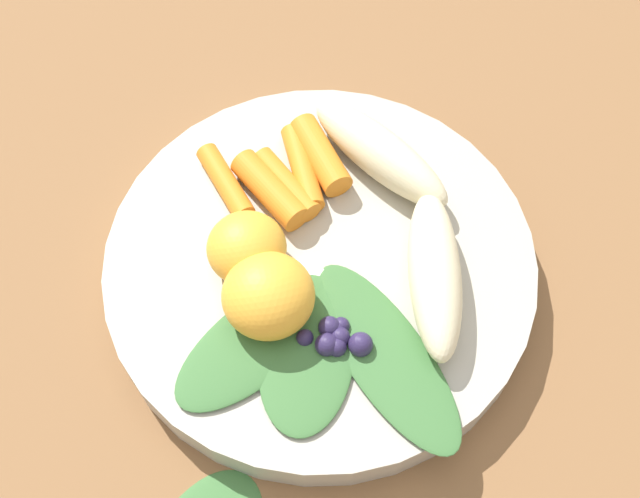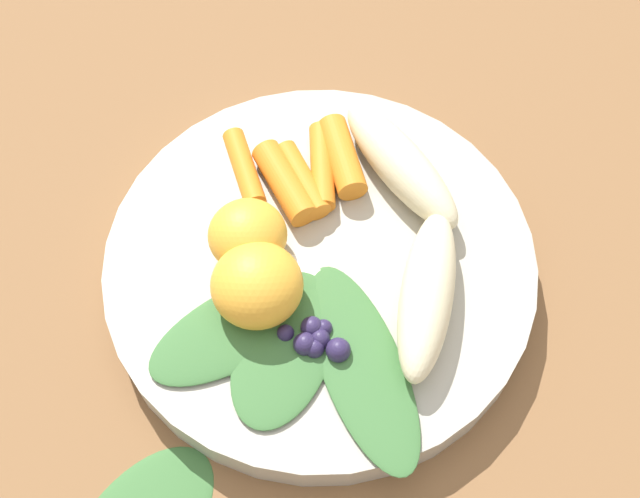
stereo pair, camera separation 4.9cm
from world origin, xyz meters
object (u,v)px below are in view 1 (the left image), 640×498
Objects in this scene: bowl at (320,267)px; orange_segment_near at (268,296)px; banana_peeled_left at (380,153)px; banana_peeled_right at (435,274)px.

bowl is 0.06m from orange_segment_near.
bowl is 2.39× the size of banana_peeled_left.
banana_peeled_left is at bearing 30.52° from bowl.
banana_peeled_left is at bearing 18.06° from banana_peeled_right.
orange_segment_near is (-0.11, -0.06, 0.00)m from banana_peeled_left.
bowl is at bearing 21.12° from orange_segment_near.
bowl is at bearing 105.54° from banana_peeled_left.
bowl is 4.96× the size of orange_segment_near.
banana_peeled_left is 0.09m from banana_peeled_right.
orange_segment_near is (-0.04, -0.02, 0.03)m from bowl.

